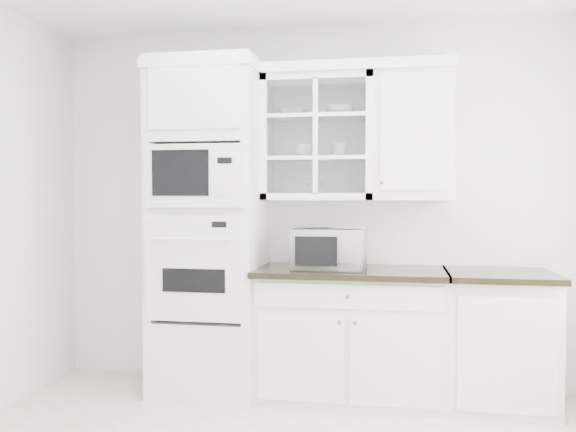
# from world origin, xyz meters

# --- Properties ---
(room_shell) EXTENTS (4.00, 3.50, 2.70)m
(room_shell) POSITION_xyz_m (0.00, 0.43, 1.78)
(room_shell) COLOR white
(room_shell) RESTS_ON ground
(oven_column) EXTENTS (0.76, 0.68, 2.40)m
(oven_column) POSITION_xyz_m (-0.75, 1.42, 1.20)
(oven_column) COLOR white
(oven_column) RESTS_ON ground
(base_cabinet_run) EXTENTS (1.32, 0.67, 0.92)m
(base_cabinet_run) POSITION_xyz_m (0.28, 1.45, 0.46)
(base_cabinet_run) COLOR white
(base_cabinet_run) RESTS_ON ground
(extra_base_cabinet) EXTENTS (0.72, 0.67, 0.92)m
(extra_base_cabinet) POSITION_xyz_m (1.28, 1.45, 0.46)
(extra_base_cabinet) COLOR white
(extra_base_cabinet) RESTS_ON ground
(upper_cabinet_glass) EXTENTS (0.80, 0.33, 0.90)m
(upper_cabinet_glass) POSITION_xyz_m (0.03, 1.58, 1.85)
(upper_cabinet_glass) COLOR white
(upper_cabinet_glass) RESTS_ON room_shell
(upper_cabinet_solid) EXTENTS (0.55, 0.33, 0.90)m
(upper_cabinet_solid) POSITION_xyz_m (0.71, 1.58, 1.85)
(upper_cabinet_solid) COLOR white
(upper_cabinet_solid) RESTS_ON room_shell
(crown_molding) EXTENTS (2.14, 0.38, 0.07)m
(crown_molding) POSITION_xyz_m (-0.07, 1.56, 2.33)
(crown_molding) COLOR white
(crown_molding) RESTS_ON room_shell
(countertop_microwave) EXTENTS (0.52, 0.44, 0.28)m
(countertop_microwave) POSITION_xyz_m (0.13, 1.40, 1.06)
(countertop_microwave) COLOR white
(countertop_microwave) RESTS_ON base_cabinet_run
(bowl_a) EXTENTS (0.24, 0.24, 0.05)m
(bowl_a) POSITION_xyz_m (-0.16, 1.58, 2.04)
(bowl_a) COLOR white
(bowl_a) RESTS_ON upper_cabinet_glass
(bowl_b) EXTENTS (0.25, 0.25, 0.07)m
(bowl_b) POSITION_xyz_m (0.19, 1.58, 2.04)
(bowl_b) COLOR white
(bowl_b) RESTS_ON upper_cabinet_glass
(cup_a) EXTENTS (0.14, 0.14, 0.10)m
(cup_a) POSITION_xyz_m (-0.08, 1.58, 1.76)
(cup_a) COLOR white
(cup_a) RESTS_ON upper_cabinet_glass
(cup_b) EXTENTS (0.12, 0.12, 0.10)m
(cup_b) POSITION_xyz_m (0.18, 1.58, 1.76)
(cup_b) COLOR white
(cup_b) RESTS_ON upper_cabinet_glass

